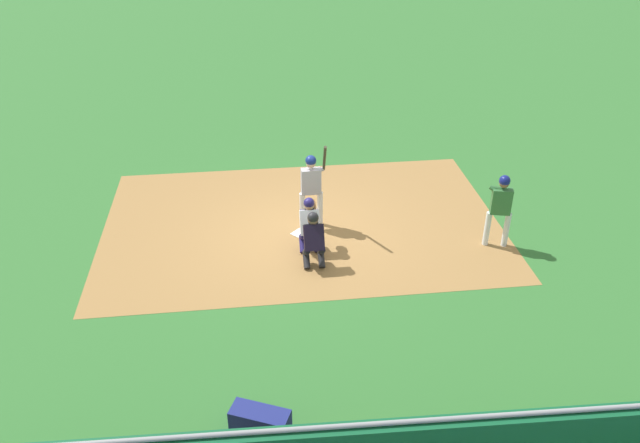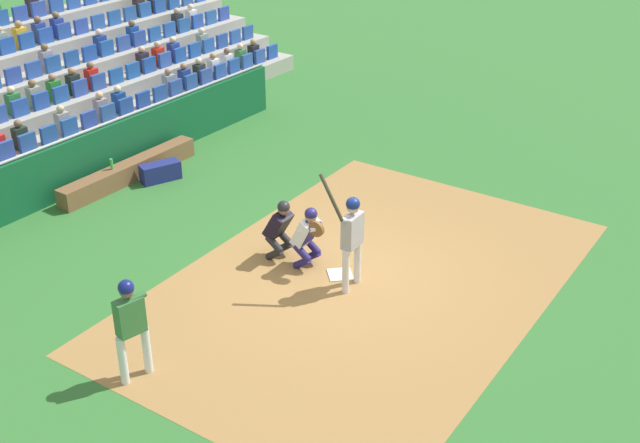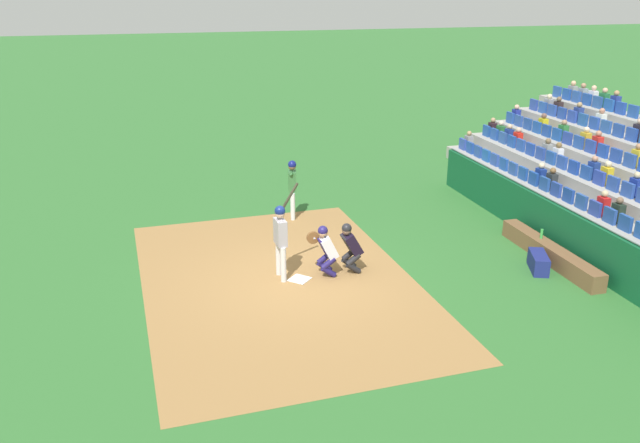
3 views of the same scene
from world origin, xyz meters
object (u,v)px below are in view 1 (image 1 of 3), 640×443
batter_at_plate (312,183)px  home_plate_umpire (314,238)px  home_plate_marker (303,233)px  water_bottle_on_bench (321,433)px  on_deck_batter (501,204)px  equipment_duffel_bag (260,422)px  catcher_crouching (310,222)px

batter_at_plate → home_plate_umpire: bearing=-92.9°
batter_at_plate → home_plate_marker: bearing=-120.8°
water_bottle_on_bench → on_deck_batter: on_deck_batter is taller
batter_at_plate → home_plate_umpire: (-0.08, -1.67, -0.44)m
equipment_duffel_bag → on_deck_batter: (5.29, 4.87, 0.85)m
home_plate_marker → home_plate_umpire: 1.46m
on_deck_batter → equipment_duffel_bag: bearing=-137.3°
catcher_crouching → on_deck_batter: on_deck_batter is taller
home_plate_marker → catcher_crouching: size_ratio=0.34×
catcher_crouching → equipment_duffel_bag: (-1.13, -5.05, -0.50)m
home_plate_umpire → water_bottle_on_bench: bearing=-93.3°
water_bottle_on_bench → equipment_duffel_bag: water_bottle_on_bench is taller
home_plate_umpire → on_deck_batter: (4.12, 0.45, 0.37)m
catcher_crouching → home_plate_umpire: catcher_crouching is taller
home_plate_marker → water_bottle_on_bench: water_bottle_on_bench is taller
catcher_crouching → on_deck_batter: size_ratio=0.73×
home_plate_umpire → water_bottle_on_bench: home_plate_umpire is taller
catcher_crouching → home_plate_umpire: (0.03, -0.63, -0.02)m
catcher_crouching → on_deck_batter: bearing=-2.5°
home_plate_umpire → water_bottle_on_bench: 5.04m
home_plate_marker → batter_at_plate: bearing=59.2°
batter_at_plate → on_deck_batter: (4.04, -1.23, -0.07)m
catcher_crouching → water_bottle_on_bench: (-0.26, -5.66, -0.15)m
water_bottle_on_bench → on_deck_batter: bearing=51.1°
batter_at_plate → water_bottle_on_bench: size_ratio=9.01×
home_plate_marker → home_plate_umpire: bearing=-83.6°
on_deck_batter → catcher_crouching: bearing=177.5°
home_plate_marker → water_bottle_on_bench: (-0.15, -6.32, 0.55)m
home_plate_marker → batter_at_plate: (0.23, 0.38, 1.11)m
water_bottle_on_bench → batter_at_plate: bearing=86.8°
home_plate_umpire → equipment_duffel_bag: home_plate_umpire is taller
batter_at_plate → equipment_duffel_bag: size_ratio=2.47×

